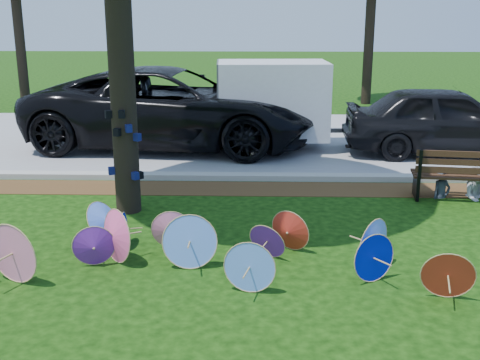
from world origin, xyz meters
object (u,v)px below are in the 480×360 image
Objects in this scene: cargo_trailer at (273,100)px; black_van at (172,108)px; park_bench at (463,174)px; dark_pickup at (447,120)px; parasol_pile at (181,245)px; person_left at (443,171)px.

black_van is at bearing 175.23° from cargo_trailer.
dark_pickup is at bearing 85.20° from park_bench.
black_van is 1.48× the size of dark_pickup.
black_van is 3.92× the size of park_bench.
person_left reaches higher than parasol_pile.
dark_pickup reaches higher than parasol_pile.
parasol_pile is 7.80m from black_van.
person_left reaches higher than park_bench.
cargo_trailer is at bearing 136.44° from park_bench.
person_left is at bearing 36.65° from parasol_pile.
parasol_pile is at bearing -103.68° from cargo_trailer.
parasol_pile is 3.73× the size of park_bench.
park_bench is (6.09, -4.34, -0.54)m from black_van.
cargo_trailer is at bearing 105.07° from person_left.
black_van reaches higher than park_bench.
black_van is 7.18m from person_left.
park_bench is at bearing 34.25° from parasol_pile.
dark_pickup is (5.69, 7.02, 0.49)m from parasol_pile.
black_van is at bearing 98.62° from parasol_pile.
black_van is 2.60m from cargo_trailer.
black_van is 6.98× the size of person_left.
cargo_trailer reaches higher than park_bench.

